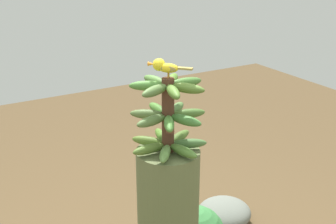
% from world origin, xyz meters
% --- Properties ---
extents(banana_bunch, '(0.33, 0.33, 0.32)m').
position_xyz_m(banana_bunch, '(-0.00, -0.00, 1.21)').
color(banana_bunch, '#4C2D1E').
rests_on(banana_bunch, banana_tree).
extents(perched_bird, '(0.14, 0.15, 0.08)m').
position_xyz_m(perched_bird, '(-0.01, 0.02, 1.41)').
color(perched_bird, '#C68933').
rests_on(perched_bird, banana_bunch).
extents(garden_rock, '(0.39, 0.37, 0.17)m').
position_xyz_m(garden_rock, '(0.83, 0.64, 0.08)').
color(garden_rock, slate).
rests_on(garden_rock, ground).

